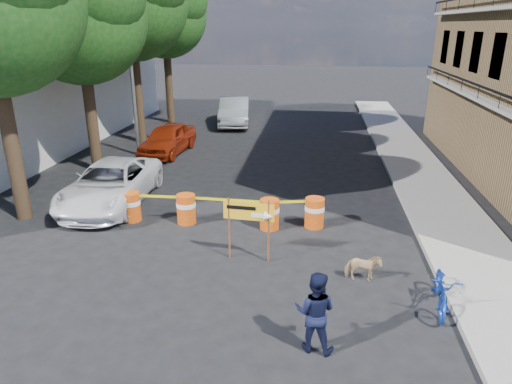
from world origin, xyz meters
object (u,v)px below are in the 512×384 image
(pedestrian, at_px, (315,312))
(dog, at_px, (363,268))
(barrel_mid_right, at_px, (269,214))
(sedan_silver, at_px, (234,111))
(barrel_far_right, at_px, (314,212))
(barrel_far_left, at_px, (131,206))
(bicycle, at_px, (445,272))
(detour_sign, at_px, (255,217))
(barrel_mid_left, at_px, (186,208))
(suv_white, at_px, (111,184))
(sedan_red, at_px, (168,139))

(pedestrian, bearing_deg, dog, -103.35)
(dog, bearing_deg, pedestrian, 156.99)
(barrel_mid_right, distance_m, pedestrian, 5.35)
(dog, height_order, sedan_silver, sedan_silver)
(sedan_silver, bearing_deg, barrel_far_right, -78.70)
(barrel_far_left, relative_size, pedestrian, 0.57)
(barrel_far_left, relative_size, barrel_far_right, 1.00)
(sedan_silver, bearing_deg, barrel_far_left, -100.05)
(barrel_mid_right, height_order, sedan_silver, sedan_silver)
(barrel_mid_right, bearing_deg, barrel_far_right, 12.43)
(bicycle, bearing_deg, barrel_far_left, 165.74)
(detour_sign, relative_size, pedestrian, 1.04)
(barrel_mid_left, height_order, dog, barrel_mid_left)
(detour_sign, height_order, sedan_silver, detour_sign)
(suv_white, bearing_deg, sedan_red, 88.65)
(barrel_far_right, xyz_separation_m, suv_white, (-6.72, 1.01, 0.22))
(barrel_mid_right, relative_size, pedestrian, 0.57)
(barrel_mid_right, distance_m, bicycle, 5.33)
(pedestrian, relative_size, bicycle, 0.92)
(pedestrian, distance_m, dog, 2.80)
(barrel_far_left, xyz_separation_m, bicycle, (8.21, -3.55, 0.39))
(pedestrian, bearing_deg, barrel_mid_left, -43.49)
(barrel_far_left, height_order, detour_sign, detour_sign)
(barrel_far_left, xyz_separation_m, sedan_silver, (0.61, 14.55, 0.33))
(barrel_mid_left, height_order, sedan_silver, sedan_silver)
(barrel_mid_left, relative_size, suv_white, 0.18)
(barrel_mid_left, distance_m, pedestrian, 6.53)
(bicycle, height_order, sedan_red, bicycle)
(bicycle, bearing_deg, suv_white, 162.04)
(barrel_mid_left, xyz_separation_m, barrel_mid_right, (2.52, -0.08, 0.00))
(barrel_mid_left, relative_size, sedan_silver, 0.19)
(barrel_far_right, relative_size, sedan_red, 0.22)
(bicycle, relative_size, sedan_silver, 0.35)
(barrel_mid_right, height_order, barrel_far_right, same)
(barrel_mid_right, xyz_separation_m, barrel_far_right, (1.30, 0.29, 0.00))
(barrel_far_right, height_order, suv_white, suv_white)
(sedan_red, bearing_deg, suv_white, -83.87)
(barrel_mid_left, relative_size, detour_sign, 0.55)
(suv_white, bearing_deg, sedan_silver, 79.88)
(bicycle, xyz_separation_m, dog, (-1.53, 0.88, -0.52))
(barrel_far_left, xyz_separation_m, suv_white, (-1.20, 1.26, 0.22))
(detour_sign, bearing_deg, sedan_silver, 106.05)
(barrel_far_left, relative_size, bicycle, 0.52)
(barrel_far_right, xyz_separation_m, sedan_red, (-6.84, 7.46, 0.22))
(dog, relative_size, sedan_red, 0.20)
(barrel_mid_right, relative_size, detour_sign, 0.55)
(detour_sign, xyz_separation_m, pedestrian, (1.53, -3.20, -0.40))
(barrel_far_right, distance_m, detour_sign, 2.79)
(barrel_far_left, bearing_deg, sedan_red, 99.68)
(barrel_mid_left, bearing_deg, barrel_mid_right, -1.81)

